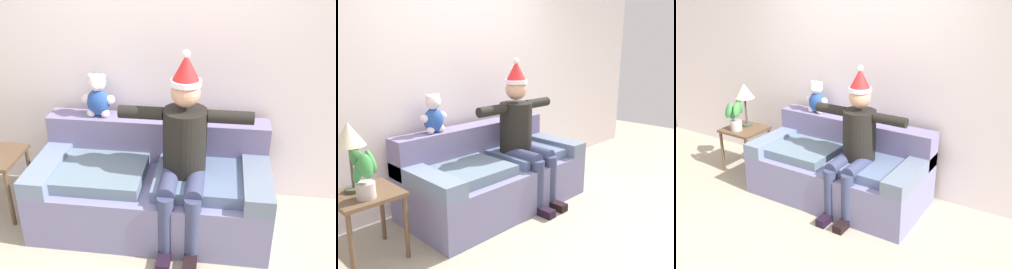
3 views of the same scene
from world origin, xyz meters
TOP-DOWN VIEW (x-y plane):
  - back_wall at (0.00, 1.55)m, footprint 7.00×0.10m
  - couch at (0.00, 1.01)m, footprint 1.91×0.92m
  - person_seated at (0.27, 0.85)m, footprint 1.02×0.77m
  - teddy_bear at (-0.51, 1.30)m, footprint 0.29×0.17m

SIDE VIEW (x-z plane):
  - couch at x=0.00m, z-range -0.08..0.74m
  - person_seated at x=0.27m, z-range 0.01..1.54m
  - teddy_bear at x=-0.51m, z-range 0.80..1.19m
  - back_wall at x=0.00m, z-range 0.00..2.70m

